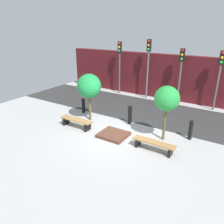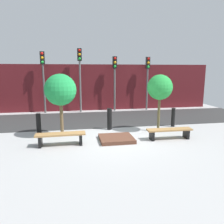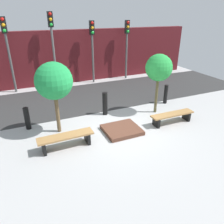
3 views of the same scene
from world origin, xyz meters
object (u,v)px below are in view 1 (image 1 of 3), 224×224
at_px(tree_behind_left_bench, 89,86).
at_px(bollard_center, 191,130).
at_px(traffic_light_west, 120,58).
at_px(traffic_light_mid_west, 148,59).
at_px(traffic_light_mid_east, 181,66).
at_px(bench_left, 76,121).
at_px(bench_right, 154,144).
at_px(bollard_far_left, 83,106).
at_px(traffic_light_east, 220,70).
at_px(planter_bed, 113,135).
at_px(tree_behind_right_bench, 167,99).
at_px(bollard_left, 130,115).

bearing_deg(tree_behind_left_bench, bollard_center, 7.32).
distance_m(bollard_center, traffic_light_west, 8.41).
xyz_separation_m(traffic_light_mid_west, traffic_light_mid_east, (2.29, -0.00, -0.30)).
relative_size(bench_left, traffic_light_west, 0.47).
bearing_deg(bench_right, traffic_light_mid_east, 99.38).
distance_m(bench_left, bollard_far_left, 2.12).
bearing_deg(traffic_light_east, planter_bed, -118.43).
bearing_deg(tree_behind_left_bench, tree_behind_right_bench, 0.00).
distance_m(bollard_center, traffic_light_mid_east, 5.52).
relative_size(bench_left, traffic_light_mid_west, 0.44).
bearing_deg(traffic_light_west, bench_left, -78.73).
bearing_deg(bench_left, planter_bed, 4.54).
height_order(bollard_center, traffic_light_west, traffic_light_west).
bearing_deg(traffic_light_mid_east, bench_left, -116.60).
xyz_separation_m(bench_right, bollard_left, (-2.13, 1.85, 0.19)).
relative_size(bench_left, bench_right, 0.99).
bearing_deg(tree_behind_left_bench, traffic_light_east, 44.02).
xyz_separation_m(planter_bed, bollard_center, (3.17, 1.65, 0.39)).
height_order(bench_left, planter_bed, bench_left).
height_order(bench_left, tree_behind_left_bench, tree_behind_left_bench).
bearing_deg(bollard_left, bench_left, -139.10).
distance_m(planter_bed, traffic_light_west, 7.68).
bearing_deg(bollard_center, traffic_light_east, 86.74).
distance_m(bollard_far_left, traffic_light_west, 5.21).
xyz_separation_m(traffic_light_west, traffic_light_mid_west, (2.29, 0.00, 0.14)).
distance_m(tree_behind_right_bench, bollard_left, 2.68).
xyz_separation_m(bollard_left, traffic_light_east, (3.44, 4.70, 2.00)).
xyz_separation_m(bollard_left, traffic_light_mid_east, (1.15, 4.70, 2.01)).
bearing_deg(traffic_light_east, traffic_light_mid_west, 179.99).
height_order(bench_right, traffic_light_east, traffic_light_east).
bearing_deg(bench_left, bench_right, -0.81).
height_order(bench_right, bollard_left, bollard_left).
relative_size(bench_right, traffic_light_mid_west, 0.45).
relative_size(tree_behind_right_bench, traffic_light_east, 0.71).
height_order(bollard_far_left, bollard_left, bollard_left).
xyz_separation_m(bench_right, tree_behind_right_bench, (0.00, 1.17, 1.67)).
xyz_separation_m(bench_left, tree_behind_right_bench, (4.27, 1.17, 1.65)).
bearing_deg(planter_bed, bollard_center, 27.47).
height_order(traffic_light_west, traffic_light_mid_west, traffic_light_mid_west).
bearing_deg(bollard_center, tree_behind_left_bench, -172.68).
relative_size(planter_bed, traffic_light_west, 0.34).
height_order(planter_bed, traffic_light_mid_west, traffic_light_mid_west).
bearing_deg(bench_right, bench_left, -179.19).
distance_m(bench_left, bollard_center, 5.62).
bearing_deg(bollard_left, tree_behind_right_bench, -17.71).
bearing_deg(bollard_left, bollard_center, 0.00).
distance_m(bench_left, planter_bed, 2.16).
bearing_deg(tree_behind_right_bench, traffic_light_mid_east, 100.39).
height_order(bench_right, tree_behind_left_bench, tree_behind_left_bench).
distance_m(planter_bed, traffic_light_east, 7.62).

